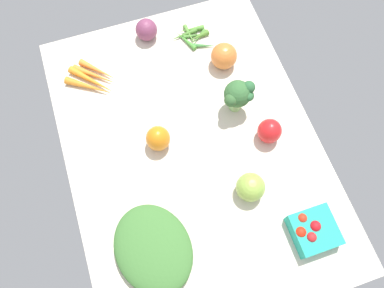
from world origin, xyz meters
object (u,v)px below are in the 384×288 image
(okra_pile, at_px, (193,36))
(bell_pepper_red, at_px, (269,131))
(red_onion_center, at_px, (146,30))
(berry_basket, at_px, (313,230))
(bell_pepper_orange, at_px, (158,138))
(broccoli_head, at_px, (238,95))
(heirloom_tomato_orange, at_px, (224,56))
(leafy_greens_clump, at_px, (153,249))
(heirloom_tomato_green, at_px, (251,187))
(carrot_bunch, at_px, (92,79))

(okra_pile, height_order, bell_pepper_red, bell_pepper_red)
(red_onion_center, height_order, berry_basket, red_onion_center)
(bell_pepper_orange, relative_size, broccoli_head, 0.69)
(heirloom_tomato_orange, relative_size, red_onion_center, 1.17)
(leafy_greens_clump, bearing_deg, okra_pile, -27.07)
(bell_pepper_orange, xyz_separation_m, bell_pepper_red, (-0.08, -0.32, -0.00))
(heirloom_tomato_green, relative_size, heirloom_tomato_orange, 0.96)
(carrot_bunch, bearing_deg, heirloom_tomato_green, -145.66)
(heirloom_tomato_green, distance_m, broccoli_head, 0.28)
(broccoli_head, relative_size, bell_pepper_red, 1.51)
(heirloom_tomato_orange, xyz_separation_m, bell_pepper_red, (-0.29, -0.04, -0.00))
(heirloom_tomato_green, height_order, carrot_bunch, heirloom_tomato_green)
(bell_pepper_orange, bearing_deg, heirloom_tomato_orange, -53.75)
(bell_pepper_orange, height_order, red_onion_center, bell_pepper_orange)
(bell_pepper_orange, bearing_deg, heirloom_tomato_green, -137.68)
(heirloom_tomato_green, bearing_deg, bell_pepper_orange, 42.32)
(broccoli_head, bearing_deg, leafy_greens_clump, 132.56)
(carrot_bunch, height_order, heirloom_tomato_orange, heirloom_tomato_orange)
(bell_pepper_orange, height_order, leafy_greens_clump, bell_pepper_orange)
(okra_pile, relative_size, berry_basket, 1.23)
(carrot_bunch, distance_m, okra_pile, 0.37)
(okra_pile, relative_size, leafy_greens_clump, 0.58)
(red_onion_center, height_order, leafy_greens_clump, red_onion_center)
(bell_pepper_red, bearing_deg, carrot_bunch, 51.91)
(okra_pile, relative_size, bell_pepper_red, 1.75)
(carrot_bunch, xyz_separation_m, heirloom_tomato_orange, (-0.07, -0.43, 0.03))
(heirloom_tomato_green, relative_size, okra_pile, 0.57)
(okra_pile, distance_m, berry_basket, 0.74)
(broccoli_head, distance_m, berry_basket, 0.44)
(heirloom_tomato_green, distance_m, bell_pepper_red, 0.19)
(heirloom_tomato_green, height_order, heirloom_tomato_orange, heirloom_tomato_orange)
(bell_pepper_orange, distance_m, broccoli_head, 0.27)
(red_onion_center, bearing_deg, heirloom_tomato_green, -168.32)
(bell_pepper_orange, bearing_deg, leafy_greens_clump, 160.78)
(carrot_bunch, distance_m, berry_basket, 0.82)
(heirloom_tomato_green, bearing_deg, bell_pepper_red, -39.65)
(carrot_bunch, bearing_deg, bell_pepper_red, -128.09)
(heirloom_tomato_orange, xyz_separation_m, berry_basket, (-0.60, -0.04, -0.01))
(red_onion_center, xyz_separation_m, berry_basket, (-0.79, -0.25, -0.01))
(okra_pile, xyz_separation_m, red_onion_center, (0.05, 0.15, 0.03))
(heirloom_tomato_green, xyz_separation_m, okra_pile, (0.57, -0.02, -0.03))
(broccoli_head, xyz_separation_m, red_onion_center, (0.35, 0.19, -0.04))
(carrot_bunch, height_order, leafy_greens_clump, leafy_greens_clump)
(bell_pepper_orange, height_order, broccoli_head, broccoli_head)
(heirloom_tomato_green, distance_m, berry_basket, 0.20)
(bell_pepper_orange, xyz_separation_m, berry_basket, (-0.39, -0.33, -0.01))
(bell_pepper_red, bearing_deg, heirloom_tomato_orange, 7.25)
(heirloom_tomato_orange, height_order, leafy_greens_clump, heirloom_tomato_orange)
(heirloom_tomato_green, bearing_deg, heirloom_tomato_orange, -10.58)
(bell_pepper_red, relative_size, leafy_greens_clump, 0.33)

